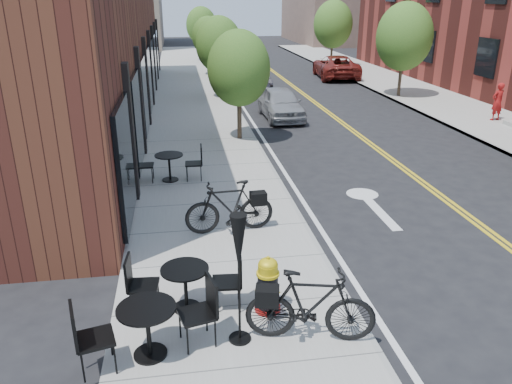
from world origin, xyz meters
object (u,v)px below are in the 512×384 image
bicycle_left (229,207)px  parked_car_far (336,67)px  fire_hydrant (268,285)px  bistro_set_b (185,282)px  parked_car_b (253,79)px  bistro_set_c (169,164)px  patio_umbrella (239,253)px  parked_car_a (281,103)px  parked_car_c (233,61)px  bistro_set_a (148,324)px  pedestrian (497,102)px  bicycle_right (311,306)px

bicycle_left → parked_car_far: bearing=152.8°
fire_hydrant → bistro_set_b: fire_hydrant is taller
parked_car_b → fire_hydrant: bearing=-98.5°
parked_car_b → parked_car_far: size_ratio=0.83×
parked_car_far → bistro_set_c: bearing=66.0°
bicycle_left → bistro_set_b: 2.97m
patio_umbrella → parked_car_a: (3.62, 14.74, -0.93)m
bistro_set_b → parked_car_b: size_ratio=0.43×
bicycle_left → bistro_set_c: bicycle_left is taller
parked_car_a → parked_car_c: bearing=91.0°
fire_hydrant → bistro_set_a: 2.04m
bistro_set_a → bistro_set_c: bistro_set_a is taller
parked_car_far → pedestrian: bearing=108.4°
bistro_set_c → parked_car_b: 14.79m
bicycle_left → bistro_set_a: 4.17m
parked_car_a → bicycle_right: bearing=-100.8°
bistro_set_b → patio_umbrella: patio_umbrella is taller
patio_umbrella → bicycle_right: bearing=-8.0°
bistro_set_b → bicycle_right: bearing=-26.5°
bicycle_left → bicycle_right: size_ratio=1.00×
bicycle_right → parked_car_far: parked_car_far is taller
bicycle_right → bistro_set_b: (-1.80, 1.08, -0.09)m
bistro_set_a → bistro_set_c: bearing=73.8°
bistro_set_c → patio_umbrella: 7.38m
bistro_set_a → pedestrian: 18.61m
bistro_set_c → parked_car_a: bearing=60.0°
bicycle_left → parked_car_far: 23.59m
parked_car_far → parked_car_b: bearing=40.3°
bistro_set_a → parked_car_far: (10.74, 25.59, 0.07)m
bistro_set_c → parked_car_b: (4.46, 14.10, 0.10)m
parked_car_b → parked_car_far: bearing=33.7°
parked_car_b → bicycle_right: bearing=-96.9°
bistro_set_a → bistro_set_b: bearing=48.9°
patio_umbrella → parked_car_a: size_ratio=0.53×
bicycle_right → bistro_set_c: size_ratio=1.07×
fire_hydrant → bicycle_right: (0.49, -0.83, 0.11)m
patio_umbrella → parked_car_far: 27.15m
parked_car_c → bicycle_left: bearing=-99.4°
pedestrian → patio_umbrella: bearing=32.7°
parked_car_b → parked_car_c: size_ratio=0.79×
bistro_set_b → pedestrian: size_ratio=1.19×
bicycle_left → bicycle_right: 3.95m
bistro_set_a → parked_car_c: (4.46, 28.81, 0.14)m
bistro_set_a → fire_hydrant: bearing=9.9°
parked_car_b → parked_car_far: (6.02, 4.12, 0.01)m
parked_car_far → parked_car_a: bearing=67.5°
bicycle_right → bistro_set_a: bicycle_right is taller
bicycle_right → pedestrian: pedestrian is taller
bistro_set_c → parked_car_c: bearing=80.8°
bistro_set_b → bistro_set_a: bearing=-112.4°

